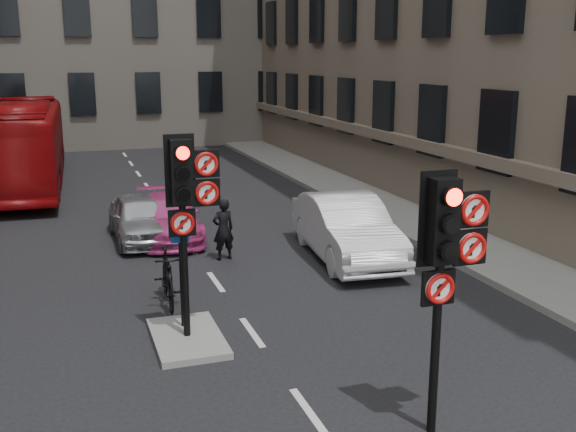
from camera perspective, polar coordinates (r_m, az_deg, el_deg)
pavement_right at (r=21.45m, az=10.47°, el=0.03°), size 3.00×50.00×0.16m
centre_island at (r=12.35m, az=-8.52°, el=-10.18°), size 1.20×2.00×0.12m
signal_near at (r=8.84m, az=13.31°, el=-2.68°), size 0.91×0.40×3.58m
signal_far at (r=11.57m, az=-8.55°, el=1.94°), size 0.91×0.40×3.58m
car_silver at (r=18.93m, az=-12.44°, el=-0.15°), size 1.57×3.73×1.26m
car_white at (r=16.83m, az=4.97°, el=-1.02°), size 2.11×4.91×1.57m
car_pink at (r=19.01m, az=-10.13°, el=-0.13°), size 1.80×4.09×1.17m
bus_red at (r=27.82m, az=-21.64°, el=5.64°), size 3.12×11.90×3.29m
motorcycle at (r=14.00m, az=-10.16°, el=-5.15°), size 0.63×1.91×1.13m
motorcyclist at (r=16.76m, az=-5.51°, el=-1.14°), size 0.63×0.47×1.55m
info_sign at (r=12.31m, az=-9.07°, el=-4.02°), size 0.32×0.12×1.86m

